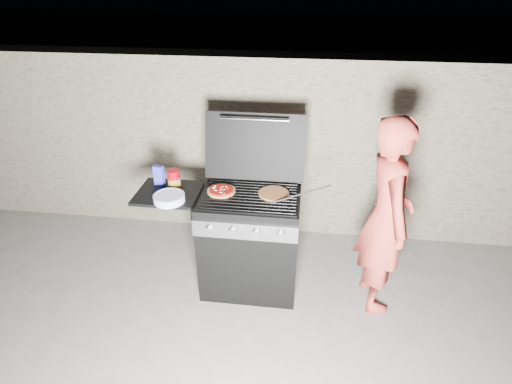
# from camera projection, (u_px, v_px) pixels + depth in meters

# --- Properties ---
(ground) EXTENTS (50.00, 50.00, 0.00)m
(ground) POSITION_uv_depth(u_px,v_px,m) (251.00, 283.00, 3.60)
(ground) COLOR #5A5856
(stone_wall) EXTENTS (8.00, 0.35, 1.80)m
(stone_wall) POSITION_uv_depth(u_px,v_px,m) (264.00, 146.00, 4.07)
(stone_wall) COLOR #7D6F58
(stone_wall) RESTS_ON ground
(gas_grill) EXTENTS (1.34, 0.79, 0.91)m
(gas_grill) POSITION_uv_depth(u_px,v_px,m) (221.00, 240.00, 3.41)
(gas_grill) COLOR black
(gas_grill) RESTS_ON ground
(pizza_topped) EXTENTS (0.30, 0.30, 0.03)m
(pizza_topped) POSITION_uv_depth(u_px,v_px,m) (221.00, 190.00, 3.21)
(pizza_topped) COLOR #B57F45
(pizza_topped) RESTS_ON gas_grill
(pizza_plain) EXTENTS (0.30, 0.30, 0.01)m
(pizza_plain) POSITION_uv_depth(u_px,v_px,m) (274.00, 193.00, 3.18)
(pizza_plain) COLOR #D37A42
(pizza_plain) RESTS_ON gas_grill
(sauce_jar) EXTENTS (0.12, 0.12, 0.16)m
(sauce_jar) POSITION_uv_depth(u_px,v_px,m) (174.00, 179.00, 3.26)
(sauce_jar) COLOR #93000A
(sauce_jar) RESTS_ON gas_grill
(blue_carton) EXTENTS (0.09, 0.06, 0.17)m
(blue_carton) POSITION_uv_depth(u_px,v_px,m) (159.00, 175.00, 3.30)
(blue_carton) COLOR #2B32C0
(blue_carton) RESTS_ON gas_grill
(plate_stack) EXTENTS (0.27, 0.27, 0.06)m
(plate_stack) POSITION_uv_depth(u_px,v_px,m) (169.00, 198.00, 3.09)
(plate_stack) COLOR silver
(plate_stack) RESTS_ON gas_grill
(person) EXTENTS (0.46, 0.64, 1.63)m
(person) POSITION_uv_depth(u_px,v_px,m) (386.00, 218.00, 3.06)
(person) COLOR #B3392E
(person) RESTS_ON ground
(tongs) EXTENTS (0.47, 0.20, 0.10)m
(tongs) POSITION_uv_depth(u_px,v_px,m) (301.00, 193.00, 3.09)
(tongs) COLOR black
(tongs) RESTS_ON gas_grill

